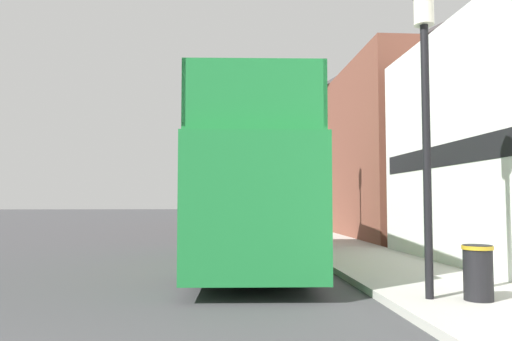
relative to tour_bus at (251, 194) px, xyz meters
name	(u,v)px	position (x,y,z in m)	size (l,w,h in m)	color
ground_plane	(152,236)	(-4.05, 11.27, -1.86)	(144.00, 144.00, 0.00)	#3D3D3F
sidewalk	(314,238)	(3.26, 8.27, -1.79)	(2.85, 108.00, 0.14)	#ADAAA3
brick_terrace_rear	(360,145)	(7.68, 16.62, 3.21)	(6.00, 25.68, 10.14)	brown
tour_bus	(251,194)	(0.00, 0.00, 0.00)	(2.99, 9.70, 4.16)	#1E7A38
parked_car_ahead_of_bus	(256,225)	(0.68, 7.32, -1.18)	(2.01, 4.02, 1.45)	#9E9EA3
lamp_post_nearest	(425,82)	(2.50, -5.27, 1.75)	(0.35, 0.35, 5.08)	black
lamp_post_second	(308,144)	(2.37, 4.65, 1.85)	(0.35, 0.35, 5.24)	black
litter_bin	(478,271)	(3.20, -5.46, -1.26)	(0.48, 0.48, 0.86)	black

